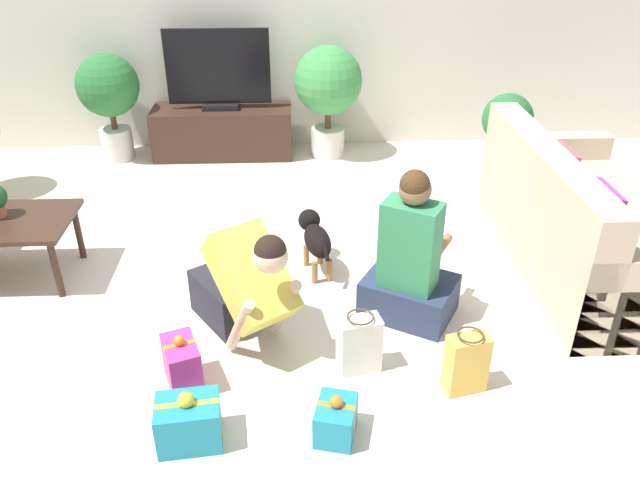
{
  "coord_description": "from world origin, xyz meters",
  "views": [
    {
      "loc": [
        0.45,
        -3.42,
        2.28
      ],
      "look_at": [
        0.59,
        -0.2,
        0.45
      ],
      "focal_mm": 35.0,
      "sensor_mm": 36.0,
      "label": 1
    }
  ],
  "objects_px": {
    "tv_console": "(223,132)",
    "gift_bag_a": "(359,344)",
    "sofa_right": "(582,226)",
    "person_sitting": "(410,267)",
    "dog": "(315,237)",
    "gift_box_b": "(182,365)",
    "potted_plant_back_right": "(328,87)",
    "gift_box_c": "(189,422)",
    "person_kneeling": "(243,286)",
    "potted_plant_back_left": "(109,93)",
    "potted_plant_corner_right": "(506,130)",
    "gift_bag_b": "(466,363)",
    "gift_box_a": "(336,420)",
    "tv": "(218,74)"
  },
  "relations": [
    {
      "from": "tv_console",
      "to": "gift_bag_a",
      "type": "height_order",
      "value": "tv_console"
    },
    {
      "from": "gift_box_c",
      "to": "gift_box_a",
      "type": "bearing_deg",
      "value": 0.79
    },
    {
      "from": "potted_plant_corner_right",
      "to": "gift_box_b",
      "type": "distance_m",
      "value": 3.42
    },
    {
      "from": "potted_plant_back_right",
      "to": "gift_bag_b",
      "type": "bearing_deg",
      "value": -80.91
    },
    {
      "from": "person_kneeling",
      "to": "gift_box_c",
      "type": "bearing_deg",
      "value": -139.26
    },
    {
      "from": "person_kneeling",
      "to": "gift_box_a",
      "type": "height_order",
      "value": "person_kneeling"
    },
    {
      "from": "potted_plant_back_left",
      "to": "dog",
      "type": "bearing_deg",
      "value": -48.91
    },
    {
      "from": "person_kneeling",
      "to": "potted_plant_back_left",
      "type": "bearing_deg",
      "value": 82.2
    },
    {
      "from": "person_sitting",
      "to": "gift_bag_b",
      "type": "relative_size",
      "value": 2.72
    },
    {
      "from": "dog",
      "to": "gift_box_a",
      "type": "relative_size",
      "value": 2.12
    },
    {
      "from": "potted_plant_back_left",
      "to": "potted_plant_corner_right",
      "type": "bearing_deg",
      "value": -12.5
    },
    {
      "from": "gift_box_a",
      "to": "tv_console",
      "type": "bearing_deg",
      "value": 103.17
    },
    {
      "from": "sofa_right",
      "to": "person_sitting",
      "type": "bearing_deg",
      "value": 113.06
    },
    {
      "from": "potted_plant_back_right",
      "to": "gift_box_a",
      "type": "relative_size",
      "value": 3.97
    },
    {
      "from": "potted_plant_back_right",
      "to": "person_kneeling",
      "type": "distance_m",
      "value": 2.87
    },
    {
      "from": "potted_plant_back_right",
      "to": "person_sitting",
      "type": "bearing_deg",
      "value": -82.7
    },
    {
      "from": "tv_console",
      "to": "tv",
      "type": "height_order",
      "value": "tv"
    },
    {
      "from": "potted_plant_corner_right",
      "to": "gift_box_c",
      "type": "bearing_deg",
      "value": -129.25
    },
    {
      "from": "gift_box_b",
      "to": "gift_bag_b",
      "type": "bearing_deg",
      "value": -3.6
    },
    {
      "from": "person_kneeling",
      "to": "gift_box_b",
      "type": "bearing_deg",
      "value": -160.29
    },
    {
      "from": "tv",
      "to": "gift_box_b",
      "type": "height_order",
      "value": "tv"
    },
    {
      "from": "potted_plant_back_right",
      "to": "gift_box_b",
      "type": "height_order",
      "value": "potted_plant_back_right"
    },
    {
      "from": "gift_bag_a",
      "to": "gift_box_c",
      "type": "bearing_deg",
      "value": -150.69
    },
    {
      "from": "tv",
      "to": "potted_plant_back_right",
      "type": "height_order",
      "value": "tv"
    },
    {
      "from": "potted_plant_back_right",
      "to": "dog",
      "type": "bearing_deg",
      "value": -95.45
    },
    {
      "from": "person_sitting",
      "to": "gift_box_b",
      "type": "distance_m",
      "value": 1.4
    },
    {
      "from": "potted_plant_back_left",
      "to": "gift_box_c",
      "type": "bearing_deg",
      "value": -71.93
    },
    {
      "from": "person_sitting",
      "to": "gift_box_c",
      "type": "bearing_deg",
      "value": 69.07
    },
    {
      "from": "gift_bag_b",
      "to": "potted_plant_back_left",
      "type": "bearing_deg",
      "value": 127.67
    },
    {
      "from": "tv_console",
      "to": "potted_plant_corner_right",
      "type": "distance_m",
      "value": 2.6
    },
    {
      "from": "sofa_right",
      "to": "potted_plant_back_left",
      "type": "height_order",
      "value": "potted_plant_back_left"
    },
    {
      "from": "person_kneeling",
      "to": "person_sitting",
      "type": "height_order",
      "value": "person_sitting"
    },
    {
      "from": "person_kneeling",
      "to": "potted_plant_corner_right",
      "type": "bearing_deg",
      "value": 9.86
    },
    {
      "from": "person_sitting",
      "to": "gift_box_a",
      "type": "xyz_separation_m",
      "value": [
        -0.49,
        -0.94,
        -0.25
      ]
    },
    {
      "from": "tv_console",
      "to": "dog",
      "type": "height_order",
      "value": "tv_console"
    },
    {
      "from": "potted_plant_back_right",
      "to": "person_sitting",
      "type": "xyz_separation_m",
      "value": [
        0.34,
        -2.63,
        -0.33
      ]
    },
    {
      "from": "person_sitting",
      "to": "person_kneeling",
      "type": "bearing_deg",
      "value": 39.26
    },
    {
      "from": "dog",
      "to": "gift_box_b",
      "type": "bearing_deg",
      "value": 44.09
    },
    {
      "from": "gift_bag_a",
      "to": "gift_box_b",
      "type": "bearing_deg",
      "value": -174.71
    },
    {
      "from": "potted_plant_corner_right",
      "to": "gift_box_c",
      "type": "relative_size",
      "value": 2.57
    },
    {
      "from": "tv_console",
      "to": "tv",
      "type": "bearing_deg",
      "value": 0.0
    },
    {
      "from": "potted_plant_back_right",
      "to": "gift_box_b",
      "type": "xyz_separation_m",
      "value": [
        -0.93,
        -3.19,
        -0.53
      ]
    },
    {
      "from": "gift_box_c",
      "to": "gift_box_b",
      "type": "bearing_deg",
      "value": 102.44
    },
    {
      "from": "gift_bag_b",
      "to": "sofa_right",
      "type": "bearing_deg",
      "value": 48.04
    },
    {
      "from": "sofa_right",
      "to": "gift_box_a",
      "type": "distance_m",
      "value": 2.3
    },
    {
      "from": "potted_plant_back_right",
      "to": "dog",
      "type": "xyz_separation_m",
      "value": [
        -0.2,
        -2.08,
        -0.42
      ]
    },
    {
      "from": "gift_box_b",
      "to": "potted_plant_back_right",
      "type": "bearing_deg",
      "value": 73.8
    },
    {
      "from": "potted_plant_back_left",
      "to": "person_sitting",
      "type": "height_order",
      "value": "potted_plant_back_left"
    },
    {
      "from": "potted_plant_back_left",
      "to": "tv",
      "type": "bearing_deg",
      "value": 2.85
    },
    {
      "from": "tv",
      "to": "person_kneeling",
      "type": "height_order",
      "value": "tv"
    }
  ]
}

